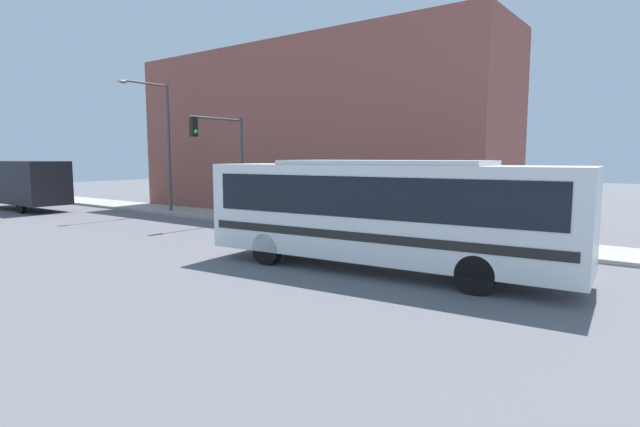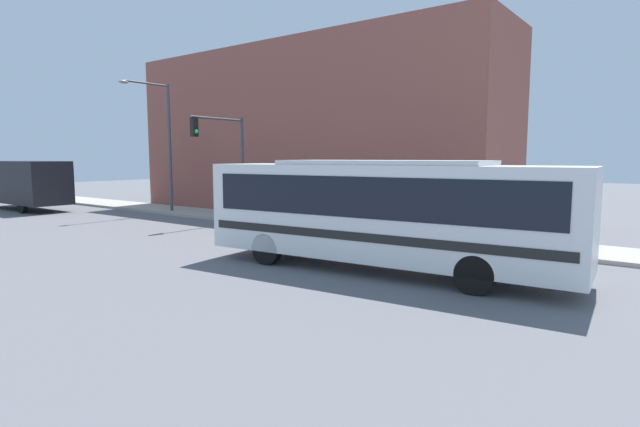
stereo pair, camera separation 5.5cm
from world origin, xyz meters
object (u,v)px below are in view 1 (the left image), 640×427
fire_hydrant (410,227)px  delivery_truck (25,183)px  traffic_light_pole (225,149)px  street_lamp (162,135)px  city_bus (383,208)px  parking_meter (308,207)px  pedestrian_near_corner (274,204)px

fire_hydrant → delivery_truck: bearing=99.5°
traffic_light_pole → street_lamp: (0.80, 6.10, 0.87)m
city_bus → traffic_light_pole: size_ratio=2.14×
traffic_light_pole → street_lamp: 6.21m
fire_hydrant → traffic_light_pole: 10.17m
fire_hydrant → parking_meter: (0.00, 5.17, 0.51)m
pedestrian_near_corner → traffic_light_pole: bearing=128.3°
traffic_light_pole → parking_meter: (0.99, -4.44, -2.66)m
traffic_light_pole → fire_hydrant: bearing=-84.1°
street_lamp → pedestrian_near_corner: street_lamp is taller
delivery_truck → city_bus: bearing=-92.9°
pedestrian_near_corner → city_bus: bearing=-121.8°
traffic_light_pole → city_bus: bearing=-111.3°
street_lamp → pedestrian_near_corner: bearing=-85.1°
delivery_truck → street_lamp: (3.90, -8.75, 2.89)m
fire_hydrant → traffic_light_pole: traffic_light_pole is taller
city_bus → parking_meter: size_ratio=8.64×
fire_hydrant → street_lamp: street_lamp is taller
delivery_truck → street_lamp: street_lamp is taller
street_lamp → pedestrian_near_corner: (0.69, -7.98, -3.60)m
city_bus → pedestrian_near_corner: 11.29m
delivery_truck → traffic_light_pole: traffic_light_pole is taller
city_bus → parking_meter: (5.44, 7.00, -0.83)m
delivery_truck → traffic_light_pole: size_ratio=1.53×
parking_meter → pedestrian_near_corner: pedestrian_near_corner is taller
city_bus → street_lamp: (5.25, 17.54, 2.70)m
traffic_light_pole → pedestrian_near_corner: (1.48, -1.88, -2.73)m
delivery_truck → parking_meter: delivery_truck is taller
traffic_light_pole → pedestrian_near_corner: traffic_light_pole is taller
traffic_light_pole → street_lamp: street_lamp is taller
city_bus → delivery_truck: (1.35, 26.29, -0.18)m
delivery_truck → pedestrian_near_corner: delivery_truck is taller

